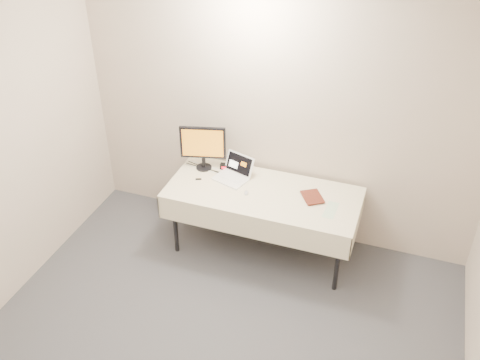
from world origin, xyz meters
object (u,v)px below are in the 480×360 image
(table, at_px, (263,197))
(laptop, at_px, (234,173))
(book, at_px, (304,189))
(monitor, at_px, (203,145))

(table, xyz_separation_m, laptop, (-0.35, 0.15, 0.11))
(table, bearing_deg, book, 1.32)
(table, height_order, book, book)
(monitor, relative_size, book, 2.03)
(table, relative_size, monitor, 3.94)
(monitor, xyz_separation_m, book, (1.10, -0.20, -0.16))
(table, xyz_separation_m, monitor, (-0.70, 0.20, 0.34))
(laptop, relative_size, book, 1.70)
(table, distance_m, monitor, 0.80)
(laptop, bearing_deg, table, -5.19)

